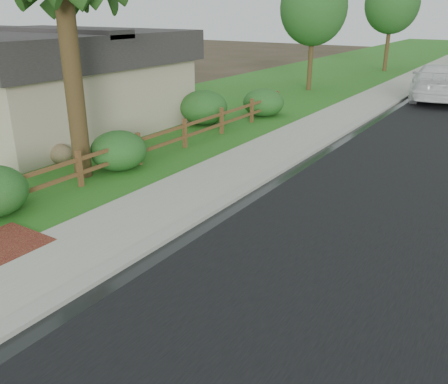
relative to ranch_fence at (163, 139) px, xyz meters
The scene contains 15 objects.
ground 7.37m from the ranch_fence, 60.64° to the right, with size 120.00×120.00×0.00m, color #382F1E.
curb 28.88m from the ranch_fence, 82.04° to the left, with size 0.40×90.00×0.12m, color gray.
wet_gutter 28.94m from the ranch_fence, 81.35° to the left, with size 0.50×90.00×0.00m, color black.
sidewalk 28.73m from the ranch_fence, 84.61° to the left, with size 2.20×90.00×0.10m, color #9D9989.
grass_strip 28.62m from the ranch_fence, 88.40° to the left, with size 1.60×90.00×0.06m, color #27621C.
lawn_near 28.94m from the ranch_fence, 98.75° to the left, with size 9.00×90.00×0.04m, color #27621C.
ranch_fence is the anchor object (origin of this frame).
house 7.57m from the ranch_fence, behind, with size 10.60×9.60×4.05m.
white_suv 17.50m from the ranch_fence, 71.33° to the left, with size 2.67×6.58×1.91m, color white.
boulder 3.40m from the ranch_fence, 135.16° to the right, with size 0.98×0.74×0.65m, color brown.
shrub_b 1.81m from the ranch_fence, 99.56° to the right, with size 1.75×1.75×1.23m, color #1B4C1D.
shrub_c 5.02m from the ranch_fence, 109.43° to the left, with size 2.05×2.05×1.48m, color #1B4C1D.
shrub_d 7.61m from the ranch_fence, 92.26° to the left, with size 1.90×1.90×1.29m, color #1B4C1D.
tree_near_left 16.34m from the ranch_fence, 95.64° to the left, with size 3.91×3.91×6.93m.
tree_mid_left 28.25m from the ranch_fence, 90.62° to the left, with size 4.12×4.12×7.36m.
Camera 1 is at (6.60, -5.49, 4.75)m, focal length 38.00 mm.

